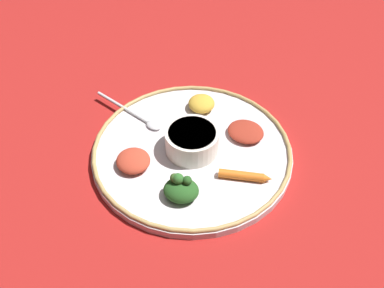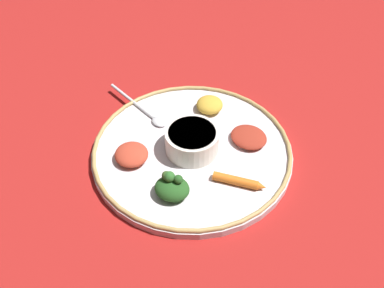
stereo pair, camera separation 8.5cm
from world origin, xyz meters
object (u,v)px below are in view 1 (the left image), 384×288
Objects in this scene: spoon at (138,116)px; carrot_near_spoon at (245,176)px; center_bowl at (192,140)px; greens_pile at (181,189)px.

spoon is 1.52× the size of carrot_near_spoon.
spoon is 0.26m from carrot_near_spoon.
center_bowl is 0.11m from greens_pile.
center_bowl is at bearing -128.57° from carrot_near_spoon.
spoon is 0.22m from greens_pile.
spoon is at bearing -129.40° from carrot_near_spoon.
greens_pile reaches higher than carrot_near_spoon.
greens_pile is 0.12m from carrot_near_spoon.
carrot_near_spoon reaches higher than spoon.
center_bowl is at bearing 49.91° from spoon.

